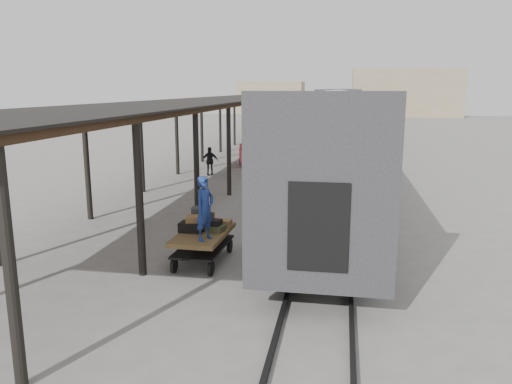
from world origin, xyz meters
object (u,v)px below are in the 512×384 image
at_px(porter, 205,208).
at_px(luggage_tug, 248,156).
at_px(pedestrian, 210,161).
at_px(baggage_cart, 203,239).

bearing_deg(porter, luggage_tug, 31.88).
distance_m(luggage_tug, porter, 18.26).
height_order(luggage_tug, pedestrian, pedestrian).
distance_m(porter, pedestrian, 14.95).
distance_m(baggage_cart, porter, 1.26).
bearing_deg(pedestrian, porter, 86.43).
distance_m(baggage_cart, luggage_tug, 17.55).
bearing_deg(luggage_tug, baggage_cart, -102.11).
relative_size(luggage_tug, porter, 1.03).
xyz_separation_m(baggage_cart, porter, (0.25, -0.65, 1.05)).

